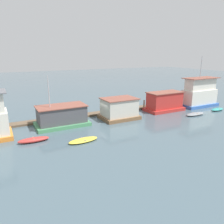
{
  "coord_description": "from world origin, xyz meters",
  "views": [
    {
      "loc": [
        -14.62,
        -28.64,
        9.88
      ],
      "look_at": [
        0.0,
        -1.0,
        1.4
      ],
      "focal_mm": 35.0,
      "sensor_mm": 36.0,
      "label": 1
    }
  ],
  "objects_px": {
    "houseboat_green": "(62,116)",
    "dinghy_teal": "(217,109)",
    "dinghy_yellow": "(83,140)",
    "dinghy_grey": "(195,114)",
    "dinghy_red": "(34,140)",
    "mooring_post_near_right": "(144,105)",
    "houseboat_blue": "(200,94)",
    "mooring_post_centre": "(119,109)",
    "houseboat_red": "(164,102)",
    "houseboat_brown": "(119,109)"
  },
  "relations": [
    {
      "from": "houseboat_green",
      "to": "dinghy_grey",
      "type": "bearing_deg",
      "value": -13.75
    },
    {
      "from": "houseboat_green",
      "to": "mooring_post_near_right",
      "type": "relative_size",
      "value": 4.17
    },
    {
      "from": "houseboat_red",
      "to": "dinghy_grey",
      "type": "relative_size",
      "value": 1.83
    },
    {
      "from": "dinghy_yellow",
      "to": "mooring_post_near_right",
      "type": "xyz_separation_m",
      "value": [
        14.83,
        8.72,
        0.69
      ]
    },
    {
      "from": "dinghy_yellow",
      "to": "dinghy_grey",
      "type": "xyz_separation_m",
      "value": [
        20.17,
        1.84,
        0.02
      ]
    },
    {
      "from": "houseboat_brown",
      "to": "dinghy_red",
      "type": "bearing_deg",
      "value": -165.25
    },
    {
      "from": "houseboat_brown",
      "to": "mooring_post_centre",
      "type": "height_order",
      "value": "houseboat_brown"
    },
    {
      "from": "houseboat_red",
      "to": "dinghy_grey",
      "type": "distance_m",
      "value": 5.55
    },
    {
      "from": "dinghy_grey",
      "to": "dinghy_red",
      "type": "bearing_deg",
      "value": 178.39
    },
    {
      "from": "dinghy_yellow",
      "to": "dinghy_grey",
      "type": "distance_m",
      "value": 20.26
    },
    {
      "from": "houseboat_blue",
      "to": "mooring_post_near_right",
      "type": "relative_size",
      "value": 5.38
    },
    {
      "from": "houseboat_red",
      "to": "dinghy_yellow",
      "type": "distance_m",
      "value": 18.93
    },
    {
      "from": "houseboat_blue",
      "to": "dinghy_grey",
      "type": "distance_m",
      "value": 7.36
    },
    {
      "from": "dinghy_red",
      "to": "mooring_post_centre",
      "type": "distance_m",
      "value": 16.06
    },
    {
      "from": "dinghy_red",
      "to": "mooring_post_centre",
      "type": "bearing_deg",
      "value": 22.58
    },
    {
      "from": "houseboat_red",
      "to": "dinghy_yellow",
      "type": "relative_size",
      "value": 1.86
    },
    {
      "from": "houseboat_green",
      "to": "dinghy_red",
      "type": "height_order",
      "value": "houseboat_green"
    },
    {
      "from": "houseboat_green",
      "to": "houseboat_blue",
      "type": "height_order",
      "value": "houseboat_blue"
    },
    {
      "from": "houseboat_red",
      "to": "dinghy_red",
      "type": "xyz_separation_m",
      "value": [
        -22.77,
        -4.05,
        -1.31
      ]
    },
    {
      "from": "dinghy_grey",
      "to": "mooring_post_near_right",
      "type": "distance_m",
      "value": 8.73
    },
    {
      "from": "mooring_post_centre",
      "to": "houseboat_red",
      "type": "bearing_deg",
      "value": -14.91
    },
    {
      "from": "dinghy_teal",
      "to": "mooring_post_near_right",
      "type": "height_order",
      "value": "mooring_post_near_right"
    },
    {
      "from": "dinghy_red",
      "to": "dinghy_teal",
      "type": "bearing_deg",
      "value": -0.73
    },
    {
      "from": "houseboat_brown",
      "to": "mooring_post_centre",
      "type": "xyz_separation_m",
      "value": [
        1.55,
        2.67,
        -0.86
      ]
    },
    {
      "from": "dinghy_red",
      "to": "dinghy_grey",
      "type": "bearing_deg",
      "value": -1.61
    },
    {
      "from": "houseboat_green",
      "to": "houseboat_red",
      "type": "relative_size",
      "value": 1.06
    },
    {
      "from": "houseboat_green",
      "to": "mooring_post_centre",
      "type": "height_order",
      "value": "houseboat_green"
    },
    {
      "from": "houseboat_blue",
      "to": "mooring_post_centre",
      "type": "xyz_separation_m",
      "value": [
        -16.01,
        2.63,
        -1.74
      ]
    },
    {
      "from": "houseboat_red",
      "to": "mooring_post_near_right",
      "type": "distance_m",
      "value": 3.62
    },
    {
      "from": "houseboat_red",
      "to": "dinghy_red",
      "type": "relative_size",
      "value": 1.96
    },
    {
      "from": "dinghy_red",
      "to": "dinghy_yellow",
      "type": "xyz_separation_m",
      "value": [
        5.08,
        -2.55,
        -0.09
      ]
    },
    {
      "from": "houseboat_green",
      "to": "houseboat_brown",
      "type": "distance_m",
      "value": 8.79
    },
    {
      "from": "dinghy_yellow",
      "to": "dinghy_teal",
      "type": "bearing_deg",
      "value": 4.73
    },
    {
      "from": "houseboat_brown",
      "to": "dinghy_teal",
      "type": "bearing_deg",
      "value": -12.31
    },
    {
      "from": "mooring_post_near_right",
      "to": "mooring_post_centre",
      "type": "xyz_separation_m",
      "value": [
        -5.09,
        0.0,
        -0.18
      ]
    },
    {
      "from": "houseboat_blue",
      "to": "dinghy_yellow",
      "type": "bearing_deg",
      "value": -166.7
    },
    {
      "from": "houseboat_green",
      "to": "mooring_post_near_right",
      "type": "xyz_separation_m",
      "value": [
        15.38,
        1.81,
        -0.5
      ]
    },
    {
      "from": "houseboat_green",
      "to": "dinghy_teal",
      "type": "relative_size",
      "value": 2.48
    },
    {
      "from": "houseboat_red",
      "to": "dinghy_yellow",
      "type": "bearing_deg",
      "value": -159.53
    },
    {
      "from": "dinghy_grey",
      "to": "dinghy_teal",
      "type": "xyz_separation_m",
      "value": [
        5.86,
        0.32,
        0.01
      ]
    },
    {
      "from": "dinghy_yellow",
      "to": "dinghy_teal",
      "type": "distance_m",
      "value": 26.13
    },
    {
      "from": "houseboat_green",
      "to": "houseboat_brown",
      "type": "xyz_separation_m",
      "value": [
        8.74,
        -0.86,
        0.18
      ]
    },
    {
      "from": "houseboat_blue",
      "to": "dinghy_grey",
      "type": "xyz_separation_m",
      "value": [
        -5.58,
        -4.25,
        -2.23
      ]
    },
    {
      "from": "houseboat_red",
      "to": "mooring_post_near_right",
      "type": "relative_size",
      "value": 3.93
    },
    {
      "from": "houseboat_green",
      "to": "mooring_post_centre",
      "type": "relative_size",
      "value": 5.28
    },
    {
      "from": "dinghy_teal",
      "to": "dinghy_grey",
      "type": "bearing_deg",
      "value": -176.91
    },
    {
      "from": "houseboat_green",
      "to": "houseboat_red",
      "type": "height_order",
      "value": "houseboat_green"
    },
    {
      "from": "dinghy_red",
      "to": "mooring_post_near_right",
      "type": "distance_m",
      "value": 20.85
    },
    {
      "from": "dinghy_red",
      "to": "mooring_post_centre",
      "type": "xyz_separation_m",
      "value": [
        14.83,
        6.17,
        0.42
      ]
    },
    {
      "from": "houseboat_red",
      "to": "houseboat_blue",
      "type": "xyz_separation_m",
      "value": [
        8.07,
        -0.51,
        0.85
      ]
    }
  ]
}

